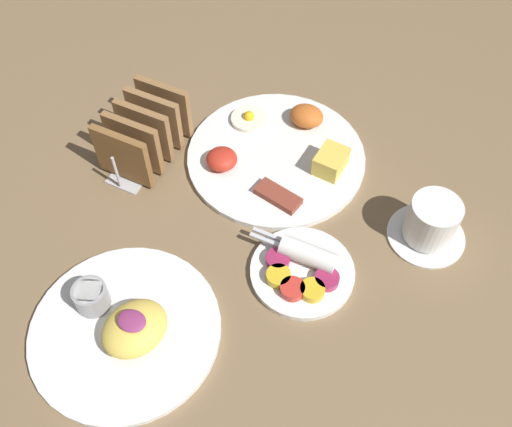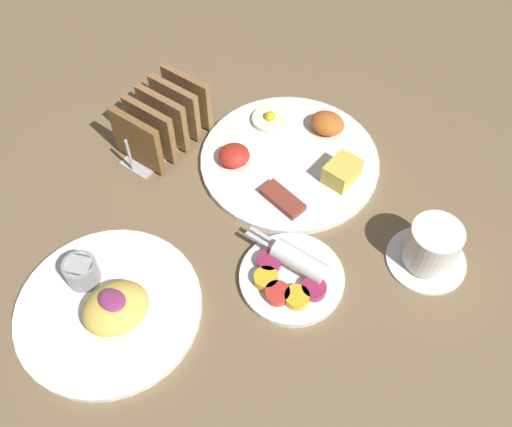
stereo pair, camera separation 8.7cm
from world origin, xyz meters
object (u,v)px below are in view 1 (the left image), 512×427
(toast_rack, at_px, (145,133))
(coffee_cup, at_px, (431,223))
(plate_condiments, at_px, (302,269))
(plate_foreground, at_px, (125,327))
(plate_breakfast, at_px, (278,153))

(toast_rack, relative_size, coffee_cup, 1.50)
(toast_rack, bearing_deg, plate_condiments, -17.57)
(plate_condiments, height_order, toast_rack, toast_rack)
(plate_foreground, xyz_separation_m, toast_rack, (-0.15, 0.30, 0.03))
(plate_condiments, xyz_separation_m, coffee_cup, (0.15, 0.15, 0.02))
(plate_breakfast, xyz_separation_m, plate_condiments, (0.13, -0.19, 0.00))
(toast_rack, height_order, coffee_cup, toast_rack)
(toast_rack, distance_m, coffee_cup, 0.48)
(plate_condiments, xyz_separation_m, toast_rack, (-0.33, 0.11, 0.04))
(plate_foreground, xyz_separation_m, coffee_cup, (0.33, 0.34, 0.02))
(plate_breakfast, distance_m, toast_rack, 0.23)
(plate_foreground, height_order, coffee_cup, coffee_cup)
(coffee_cup, bearing_deg, plate_condiments, -135.08)
(plate_foreground, distance_m, toast_rack, 0.34)
(plate_breakfast, xyz_separation_m, coffee_cup, (0.27, -0.05, 0.03))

